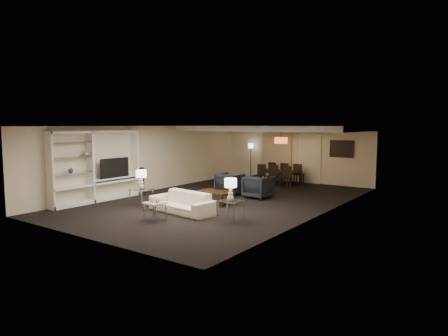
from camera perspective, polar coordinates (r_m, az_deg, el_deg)
The scene contains 35 objects.
floor at distance 13.53m, azimuth 0.00°, elevation -4.64°, with size 11.00×11.00×0.00m, color black.
ceiling at distance 13.29m, azimuth 0.00°, elevation 6.01°, with size 7.00×11.00×0.02m, color silver.
wall_back at distance 18.10m, azimuth 10.18°, elevation 2.00°, with size 7.00×0.02×2.50m, color beige.
wall_front at distance 9.46m, azimuth -19.75°, elevation -2.02°, with size 7.00×0.02×2.50m, color beige.
wall_left at distance 15.64m, azimuth -10.50°, elevation 1.35°, with size 0.02×11.00×2.50m, color beige.
wall_right at distance 11.68m, azimuth 14.11°, elevation -0.35°, with size 0.02×11.00×2.50m, color beige.
ceiling_soffit at distance 16.27m, azimuth 7.22°, elevation 5.64°, with size 7.00×4.00×0.20m, color silver.
curtains at distance 18.43m, azimuth 7.54°, elevation 1.96°, with size 1.50×0.12×2.40m, color beige.
door at distance 17.80m, azimuth 12.16°, elevation 1.25°, with size 0.90×0.05×2.10m, color silver.
painting at distance 17.25m, azimuth 16.46°, elevation 2.64°, with size 0.95×0.04×0.65m, color #142D38.
media_unit at distance 13.82m, azimuth -17.71°, elevation 0.22°, with size 0.38×3.40×2.35m, color white, non-canonical shape.
pendant_light at distance 16.14m, azimuth 8.14°, elevation 3.92°, with size 0.52×0.52×0.24m, color #D8591E.
sofa at distance 11.66m, azimuth -5.98°, elevation -4.89°, with size 2.10×0.82×0.61m, color beige.
coffee_table at distance 12.90m, azimuth -1.25°, elevation -4.24°, with size 1.16×0.67×0.41m, color black, non-canonical shape.
armchair_left at distance 14.58m, azimuth 0.86°, elevation -2.29°, with size 0.84×0.86×0.78m, color black.
armchair_right at distance 13.94m, azimuth 4.93°, elevation -2.71°, with size 0.84×0.86×0.78m, color black.
side_table_left at distance 12.84m, azimuth -11.68°, elevation -4.13°, with size 0.58×0.58×0.54m, color silver, non-canonical shape.
side_table_right at distance 10.64m, azimuth 0.94°, elevation -6.14°, with size 0.58×0.58×0.54m, color white, non-canonical shape.
table_lamp_left at distance 12.75m, azimuth -11.74°, elevation -1.62°, with size 0.33×0.33×0.60m, color beige, non-canonical shape.
table_lamp_right at distance 10.53m, azimuth 0.94°, elevation -3.12°, with size 0.33×0.33×0.60m, color beige, non-canonical shape.
marble_table at distance 10.89m, azimuth -9.83°, elevation -6.09°, with size 0.48×0.48×0.48m, color white, non-canonical shape.
gold_gourd_a at distance 10.90m, azimuth -10.23°, elevation -4.39°, with size 0.15×0.15×0.15m, color #DBAE74.
gold_gourd_b at distance 10.76m, azimuth -9.49°, elevation -4.57°, with size 0.13×0.13×0.13m, color tan.
television at distance 14.18m, azimuth -15.64°, elevation 0.06°, with size 0.15×1.16×0.67m, color black.
vase_blue at distance 13.27m, azimuth -21.06°, elevation -0.25°, with size 0.17×0.17×0.18m, color #23319B.
vase_amber at distance 13.55m, azimuth -19.12°, elevation 2.06°, with size 0.16×0.16×0.17m, color #C48A41.
floor_speaker at distance 15.01m, azimuth -11.61°, elevation -1.78°, with size 0.11×0.11×0.98m, color black.
dining_table at distance 17.23m, azimuth 7.92°, elevation -1.36°, with size 1.68×0.94×0.59m, color black.
chair_nl at distance 16.94m, azimuth 5.11°, elevation -0.97°, with size 0.41×0.41×0.88m, color black, non-canonical shape.
chair_nm at distance 16.65m, azimuth 6.89°, elevation -1.11°, with size 0.41×0.41×0.88m, color black, non-canonical shape.
chair_nr at distance 16.37m, azimuth 8.73°, elevation -1.26°, with size 0.41×0.41×0.88m, color black, non-canonical shape.
chair_fl at distance 18.06m, azimuth 7.20°, elevation -0.54°, with size 0.41×0.41×0.88m, color black, non-canonical shape.
chair_fm at distance 17.79m, azimuth 8.90°, elevation -0.67°, with size 0.41×0.41×0.88m, color black, non-canonical shape.
chair_fr at distance 17.53m, azimuth 10.65°, elevation -0.81°, with size 0.41×0.41×0.88m, color black, non-canonical shape.
floor_lamp at distance 18.90m, azimuth 3.84°, elevation 1.00°, with size 0.24×0.24×1.67m, color black, non-canonical shape.
Camera 1 is at (7.72, -10.81, 2.54)m, focal length 32.00 mm.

